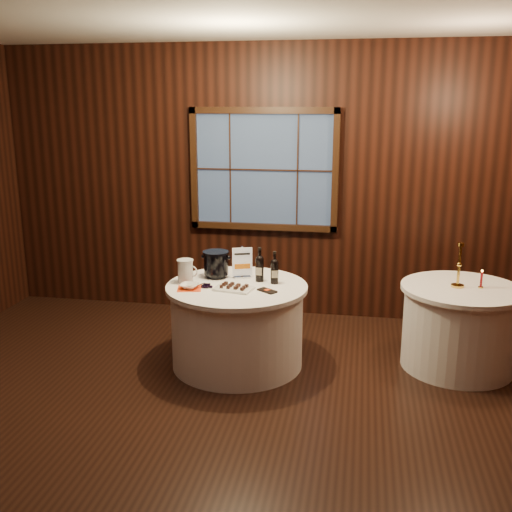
% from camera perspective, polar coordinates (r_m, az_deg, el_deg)
% --- Properties ---
extents(ground, '(6.00, 6.00, 0.00)m').
position_cam_1_polar(ground, '(4.82, -4.31, -15.08)').
color(ground, black).
rests_on(ground, ground).
extents(back_wall, '(6.00, 0.10, 3.00)m').
position_cam_1_polar(back_wall, '(6.68, 0.76, 7.33)').
color(back_wall, black).
rests_on(back_wall, ground).
extents(main_table, '(1.28, 1.28, 0.77)m').
position_cam_1_polar(main_table, '(5.53, -1.81, -6.56)').
color(main_table, white).
rests_on(main_table, ground).
extents(side_table, '(1.08, 1.08, 0.77)m').
position_cam_1_polar(side_table, '(5.78, 18.76, -6.42)').
color(side_table, white).
rests_on(side_table, ground).
extents(sign_stand, '(0.18, 0.14, 0.30)m').
position_cam_1_polar(sign_stand, '(5.60, -1.34, -1.08)').
color(sign_stand, silver).
rests_on(sign_stand, main_table).
extents(port_bottle_left, '(0.08, 0.08, 0.32)m').
position_cam_1_polar(port_bottle_left, '(5.48, 0.35, -1.02)').
color(port_bottle_left, black).
rests_on(port_bottle_left, main_table).
extents(port_bottle_right, '(0.07, 0.08, 0.30)m').
position_cam_1_polar(port_bottle_right, '(5.42, 1.77, -1.31)').
color(port_bottle_right, black).
rests_on(port_bottle_right, main_table).
extents(ice_bucket, '(0.25, 0.25, 0.25)m').
position_cam_1_polar(ice_bucket, '(5.62, -3.83, -0.73)').
color(ice_bucket, black).
rests_on(ice_bucket, main_table).
extents(chocolate_plate, '(0.37, 0.28, 0.05)m').
position_cam_1_polar(chocolate_plate, '(5.27, -2.13, -3.02)').
color(chocolate_plate, white).
rests_on(chocolate_plate, main_table).
extents(chocolate_box, '(0.19, 0.17, 0.01)m').
position_cam_1_polar(chocolate_box, '(5.22, 1.07, -3.33)').
color(chocolate_box, black).
rests_on(chocolate_box, main_table).
extents(grape_bunch, '(0.17, 0.07, 0.04)m').
position_cam_1_polar(grape_bunch, '(5.34, -4.72, -2.82)').
color(grape_bunch, black).
rests_on(grape_bunch, main_table).
extents(glass_pitcher, '(0.20, 0.15, 0.21)m').
position_cam_1_polar(glass_pitcher, '(5.49, -6.73, -1.41)').
color(glass_pitcher, silver).
rests_on(glass_pitcher, main_table).
extents(orange_napkin, '(0.25, 0.25, 0.00)m').
position_cam_1_polar(orange_napkin, '(5.34, -6.35, -3.08)').
color(orange_napkin, '#EF4314').
rests_on(orange_napkin, main_table).
extents(cracker_bowl, '(0.18, 0.18, 0.04)m').
position_cam_1_polar(cracker_bowl, '(5.33, -6.36, -2.85)').
color(cracker_bowl, white).
rests_on(cracker_bowl, orange_napkin).
extents(brass_candlestick, '(0.11, 0.11, 0.41)m').
position_cam_1_polar(brass_candlestick, '(5.61, 18.74, -1.37)').
color(brass_candlestick, gold).
rests_on(brass_candlestick, side_table).
extents(red_candle, '(0.05, 0.05, 0.17)m').
position_cam_1_polar(red_candle, '(5.67, 20.66, -2.21)').
color(red_candle, gold).
rests_on(red_candle, side_table).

